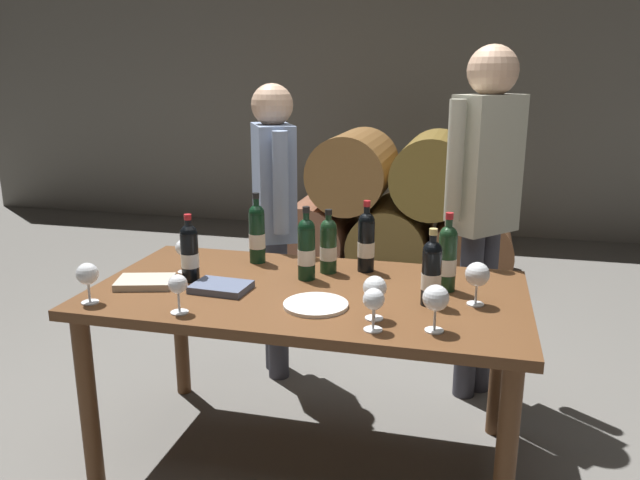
# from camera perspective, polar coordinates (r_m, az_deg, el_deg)

# --- Properties ---
(ground_plane) EXTENTS (14.00, 14.00, 0.00)m
(ground_plane) POSITION_cam_1_polar(r_m,az_deg,el_deg) (2.81, -1.05, -19.27)
(ground_plane) COLOR #66635E
(cellar_back_wall) EXTENTS (10.00, 0.24, 2.80)m
(cellar_back_wall) POSITION_cam_1_polar(r_m,az_deg,el_deg) (6.47, 8.86, 13.26)
(cellar_back_wall) COLOR slate
(cellar_back_wall) RESTS_ON ground_plane
(barrel_stack) EXTENTS (1.86, 0.90, 1.15)m
(barrel_stack) POSITION_cam_1_polar(r_m,az_deg,el_deg) (5.00, 6.70, 2.62)
(barrel_stack) COLOR brown
(barrel_stack) RESTS_ON ground_plane
(dining_table) EXTENTS (1.70, 0.90, 0.76)m
(dining_table) POSITION_cam_1_polar(r_m,az_deg,el_deg) (2.50, -1.12, -6.51)
(dining_table) COLOR brown
(dining_table) RESTS_ON ground_plane
(wine_bottle_0) EXTENTS (0.07, 0.07, 0.29)m
(wine_bottle_0) POSITION_cam_1_polar(r_m,az_deg,el_deg) (2.30, 10.21, -2.92)
(wine_bottle_0) COLOR black
(wine_bottle_0) RESTS_ON dining_table
(wine_bottle_1) EXTENTS (0.07, 0.07, 0.28)m
(wine_bottle_1) POSITION_cam_1_polar(r_m,az_deg,el_deg) (2.59, -11.89, -1.09)
(wine_bottle_1) COLOR black
(wine_bottle_1) RESTS_ON dining_table
(wine_bottle_2) EXTENTS (0.07, 0.07, 0.28)m
(wine_bottle_2) POSITION_cam_1_polar(r_m,az_deg,el_deg) (2.64, 0.78, -0.48)
(wine_bottle_2) COLOR #19381E
(wine_bottle_2) RESTS_ON dining_table
(wine_bottle_3) EXTENTS (0.07, 0.07, 0.31)m
(wine_bottle_3) POSITION_cam_1_polar(r_m,az_deg,el_deg) (2.55, -1.26, -0.77)
(wine_bottle_3) COLOR black
(wine_bottle_3) RESTS_ON dining_table
(wine_bottle_4) EXTENTS (0.07, 0.07, 0.31)m
(wine_bottle_4) POSITION_cam_1_polar(r_m,az_deg,el_deg) (2.66, 4.27, -0.10)
(wine_bottle_4) COLOR black
(wine_bottle_4) RESTS_ON dining_table
(wine_bottle_5) EXTENTS (0.07, 0.07, 0.32)m
(wine_bottle_5) POSITION_cam_1_polar(r_m,az_deg,el_deg) (2.79, -5.81, 0.66)
(wine_bottle_5) COLOR black
(wine_bottle_5) RESTS_ON dining_table
(wine_bottle_6) EXTENTS (0.07, 0.07, 0.31)m
(wine_bottle_6) POSITION_cam_1_polar(r_m,az_deg,el_deg) (2.46, 11.62, -1.59)
(wine_bottle_6) COLOR #19381E
(wine_bottle_6) RESTS_ON dining_table
(wine_glass_0) EXTENTS (0.09, 0.09, 0.16)m
(wine_glass_0) POSITION_cam_1_polar(r_m,az_deg,el_deg) (2.07, 10.59, -5.35)
(wine_glass_0) COLOR white
(wine_glass_0) RESTS_ON dining_table
(wine_glass_1) EXTENTS (0.07, 0.07, 0.14)m
(wine_glass_1) POSITION_cam_1_polar(r_m,az_deg,el_deg) (2.25, -12.93, -4.14)
(wine_glass_1) COLOR white
(wine_glass_1) RESTS_ON dining_table
(wine_glass_2) EXTENTS (0.09, 0.09, 0.16)m
(wine_glass_2) POSITION_cam_1_polar(r_m,az_deg,el_deg) (2.34, 14.26, -3.16)
(wine_glass_2) COLOR white
(wine_glass_2) RESTS_ON dining_table
(wine_glass_3) EXTENTS (0.08, 0.08, 0.16)m
(wine_glass_3) POSITION_cam_1_polar(r_m,az_deg,el_deg) (2.44, -20.60, -3.02)
(wine_glass_3) COLOR white
(wine_glass_3) RESTS_ON dining_table
(wine_glass_4) EXTENTS (0.07, 0.07, 0.15)m
(wine_glass_4) POSITION_cam_1_polar(r_m,az_deg,el_deg) (2.06, 4.96, -5.60)
(wine_glass_4) COLOR white
(wine_glass_4) RESTS_ON dining_table
(wine_glass_5) EXTENTS (0.08, 0.08, 0.16)m
(wine_glass_5) POSITION_cam_1_polar(r_m,az_deg,el_deg) (2.15, 5.06, -4.50)
(wine_glass_5) COLOR white
(wine_glass_5) RESTS_ON dining_table
(wine_glass_6) EXTENTS (0.07, 0.07, 0.15)m
(wine_glass_6) POSITION_cam_1_polar(r_m,az_deg,el_deg) (2.70, -12.40, -0.82)
(wine_glass_6) COLOR white
(wine_glass_6) RESTS_ON dining_table
(tasting_notebook) EXTENTS (0.23, 0.17, 0.03)m
(tasting_notebook) POSITION_cam_1_polar(r_m,az_deg,el_deg) (2.48, -9.08, -4.29)
(tasting_notebook) COLOR #4C5670
(tasting_notebook) RESTS_ON dining_table
(leather_ledger) EXTENTS (0.26, 0.21, 0.03)m
(leather_ledger) POSITION_cam_1_polar(r_m,az_deg,el_deg) (2.60, -15.77, -3.74)
(leather_ledger) COLOR #B2A893
(leather_ledger) RESTS_ON dining_table
(serving_plate) EXTENTS (0.24, 0.24, 0.01)m
(serving_plate) POSITION_cam_1_polar(r_m,az_deg,el_deg) (2.29, -0.39, -5.98)
(serving_plate) COLOR white
(serving_plate) RESTS_ON dining_table
(sommelier_presenting) EXTENTS (0.35, 0.39, 1.72)m
(sommelier_presenting) POSITION_cam_1_polar(r_m,az_deg,el_deg) (3.04, 14.87, 4.26)
(sommelier_presenting) COLOR #383842
(sommelier_presenting) RESTS_ON ground_plane
(taster_seated_left) EXTENTS (0.31, 0.45, 1.54)m
(taster_seated_left) POSITION_cam_1_polar(r_m,az_deg,el_deg) (3.19, -4.24, 3.00)
(taster_seated_left) COLOR #383842
(taster_seated_left) RESTS_ON ground_plane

